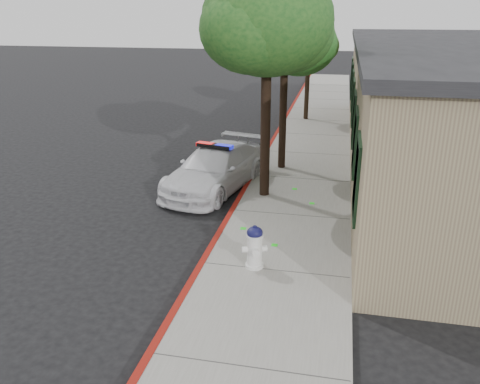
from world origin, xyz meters
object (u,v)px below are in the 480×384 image
object	(u,v)px
fire_hydrant	(255,247)
street_tree_mid	(286,39)
police_car	(215,168)
street_tree_near	(268,25)
street_tree_far	(310,43)
clapboard_building	(459,106)

from	to	relation	value
fire_hydrant	street_tree_mid	bearing A→B (deg)	74.56
police_car	street_tree_near	distance (m)	4.51
street_tree_mid	street_tree_far	bearing A→B (deg)	88.65
fire_hydrant	street_tree_mid	distance (m)	8.00
police_car	street_tree_near	size ratio (longest dim) A/B	0.77
clapboard_building	street_tree_far	world-z (taller)	street_tree_far
clapboard_building	street_tree_near	size ratio (longest dim) A/B	3.32
street_tree_mid	police_car	bearing A→B (deg)	-128.96
street_tree_near	street_tree_far	size ratio (longest dim) A/B	1.32
police_car	street_tree_mid	distance (m)	4.67
police_car	street_tree_near	bearing A→B (deg)	-5.30
street_tree_near	fire_hydrant	bearing A→B (deg)	-83.81
street_tree_near	clapboard_building	bearing A→B (deg)	37.92
clapboard_building	police_car	xyz separation A→B (m)	(-7.59, -4.10, -1.46)
clapboard_building	fire_hydrant	size ratio (longest dim) A/B	22.28
street_tree_far	street_tree_mid	bearing A→B (deg)	-91.35
street_tree_near	street_tree_mid	distance (m)	2.81
police_car	street_tree_near	xyz separation A→B (m)	(1.63, -0.54, 4.18)
fire_hydrant	street_tree_far	size ratio (longest dim) A/B	0.20
street_tree_mid	fire_hydrant	bearing A→B (deg)	-87.57
fire_hydrant	street_tree_mid	world-z (taller)	street_tree_mid
street_tree_far	fire_hydrant	bearing A→B (deg)	-89.58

